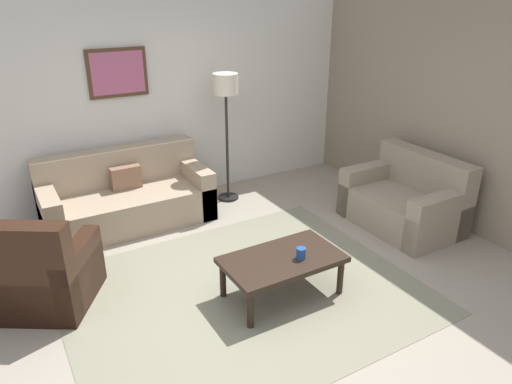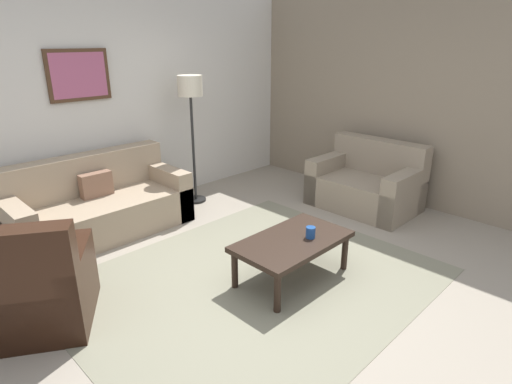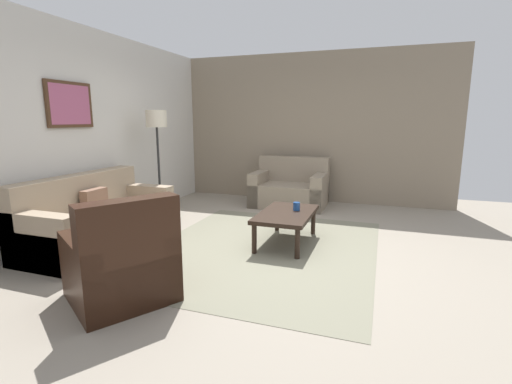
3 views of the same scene
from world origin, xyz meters
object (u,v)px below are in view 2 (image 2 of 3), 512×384
coffee_table (292,244)px  lamp_standing (191,99)px  couch_main (97,207)px  armchair_leather (33,294)px  couch_loveseat (368,185)px  framed_artwork (79,75)px  cup (311,232)px

coffee_table → lamp_standing: (0.60, 2.26, 1.05)m
couch_main → armchair_leather: bearing=-130.2°
couch_loveseat → coffee_table: size_ratio=1.20×
couch_loveseat → framed_artwork: (-2.75, 2.25, 1.46)m
coffee_table → framed_artwork: size_ratio=1.54×
couch_main → cup: bearing=-68.6°
couch_loveseat → armchair_leather: (-4.09, 0.47, 0.01)m
armchair_leather → lamp_standing: 3.08m
couch_main → couch_loveseat: (2.94, -1.83, -0.00)m
couch_loveseat → couch_main: bearing=148.1°
couch_loveseat → framed_artwork: framed_artwork is taller
coffee_table → couch_main: bearing=109.3°
lamp_standing → framed_artwork: framed_artwork is taller
armchair_leather → cup: 2.34m
armchair_leather → lamp_standing: (2.56, 1.33, 1.10)m
couch_loveseat → cup: size_ratio=12.44×
couch_main → lamp_standing: lamp_standing is taller
couch_main → framed_artwork: 1.53m
framed_artwork → lamp_standing: bearing=-20.5°
armchair_leather → cup: size_ratio=10.38×
couch_main → lamp_standing: size_ratio=1.15×
couch_loveseat → armchair_leather: armchair_leather is taller
cup → lamp_standing: bearing=79.0°
cup → framed_artwork: size_ratio=0.15×
coffee_table → framed_artwork: 3.12m
coffee_table → framed_artwork: bearing=102.9°
couch_main → coffee_table: couch_main is taller
lamp_standing → couch_main: bearing=178.5°
armchair_leather → coffee_table: size_ratio=1.00×
cup → lamp_standing: size_ratio=0.06×
couch_loveseat → framed_artwork: 3.84m
coffee_table → framed_artwork: framed_artwork is taller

